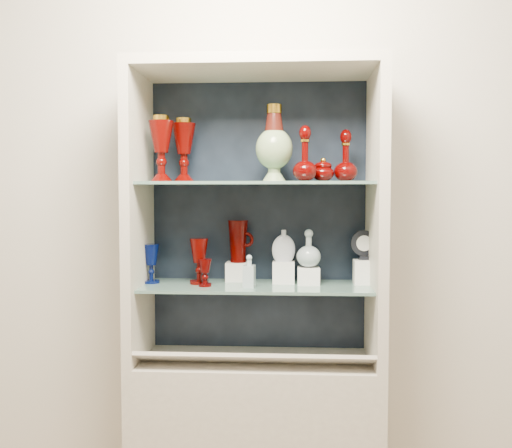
# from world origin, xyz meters

# --- Properties ---
(wall_back) EXTENTS (3.50, 0.02, 2.80)m
(wall_back) POSITION_xyz_m (0.00, 1.75, 1.40)
(wall_back) COLOR beige
(wall_back) RESTS_ON ground
(cabinet_base) EXTENTS (1.00, 0.40, 0.75)m
(cabinet_base) POSITION_xyz_m (0.00, 1.53, 0.38)
(cabinet_base) COLOR #B8AE9B
(cabinet_base) RESTS_ON ground
(cabinet_back_panel) EXTENTS (0.98, 0.02, 1.15)m
(cabinet_back_panel) POSITION_xyz_m (0.00, 1.72, 1.32)
(cabinet_back_panel) COLOR black
(cabinet_back_panel) RESTS_ON cabinet_base
(cabinet_side_left) EXTENTS (0.04, 0.40, 1.15)m
(cabinet_side_left) POSITION_xyz_m (-0.48, 1.53, 1.32)
(cabinet_side_left) COLOR #B8AE9B
(cabinet_side_left) RESTS_ON cabinet_base
(cabinet_side_right) EXTENTS (0.04, 0.40, 1.15)m
(cabinet_side_right) POSITION_xyz_m (0.48, 1.53, 1.32)
(cabinet_side_right) COLOR #B8AE9B
(cabinet_side_right) RESTS_ON cabinet_base
(cabinet_top_cap) EXTENTS (1.00, 0.40, 0.04)m
(cabinet_top_cap) POSITION_xyz_m (0.00, 1.53, 1.92)
(cabinet_top_cap) COLOR #B8AE9B
(cabinet_top_cap) RESTS_ON cabinet_side_left
(shelf_lower) EXTENTS (0.92, 0.34, 0.01)m
(shelf_lower) POSITION_xyz_m (0.00, 1.55, 1.04)
(shelf_lower) COLOR slate
(shelf_lower) RESTS_ON cabinet_side_left
(shelf_upper) EXTENTS (0.92, 0.34, 0.01)m
(shelf_upper) POSITION_xyz_m (0.00, 1.55, 1.46)
(shelf_upper) COLOR slate
(shelf_upper) RESTS_ON cabinet_side_left
(label_ledge) EXTENTS (0.92, 0.17, 0.09)m
(label_ledge) POSITION_xyz_m (0.00, 1.42, 0.78)
(label_ledge) COLOR #B8AE9B
(label_ledge) RESTS_ON cabinet_base
(label_card_0) EXTENTS (0.10, 0.06, 0.03)m
(label_card_0) POSITION_xyz_m (0.03, 1.42, 0.80)
(label_card_0) COLOR white
(label_card_0) RESTS_ON label_ledge
(label_card_1) EXTENTS (0.10, 0.06, 0.03)m
(label_card_1) POSITION_xyz_m (0.33, 1.42, 0.80)
(label_card_1) COLOR white
(label_card_1) RESTS_ON label_ledge
(pedestal_lamp_left) EXTENTS (0.13, 0.13, 0.27)m
(pedestal_lamp_left) POSITION_xyz_m (-0.31, 1.61, 1.60)
(pedestal_lamp_left) COLOR #4F0300
(pedestal_lamp_left) RESTS_ON shelf_upper
(pedestal_lamp_right) EXTENTS (0.13, 0.13, 0.27)m
(pedestal_lamp_right) POSITION_xyz_m (-0.38, 1.52, 1.60)
(pedestal_lamp_right) COLOR #4F0300
(pedestal_lamp_right) RESTS_ON shelf_upper
(enamel_urn) EXTENTS (0.16, 0.16, 0.30)m
(enamel_urn) POSITION_xyz_m (0.07, 1.52, 1.62)
(enamel_urn) COLOR #09401F
(enamel_urn) RESTS_ON shelf_upper
(ruby_decanter_a) EXTENTS (0.11, 0.11, 0.24)m
(ruby_decanter_a) POSITION_xyz_m (0.19, 1.49, 1.59)
(ruby_decanter_a) COLOR #440100
(ruby_decanter_a) RESTS_ON shelf_upper
(ruby_decanter_b) EXTENTS (0.13, 0.13, 0.22)m
(ruby_decanter_b) POSITION_xyz_m (0.36, 1.58, 1.58)
(ruby_decanter_b) COLOR #440100
(ruby_decanter_b) RESTS_ON shelf_upper
(lidded_bowl) EXTENTS (0.10, 0.10, 0.10)m
(lidded_bowl) POSITION_xyz_m (0.27, 1.55, 1.52)
(lidded_bowl) COLOR #440100
(lidded_bowl) RESTS_ON shelf_upper
(cobalt_goblet) EXTENTS (0.09, 0.09, 0.16)m
(cobalt_goblet) POSITION_xyz_m (-0.44, 1.57, 1.13)
(cobalt_goblet) COLOR #030D42
(cobalt_goblet) RESTS_ON shelf_lower
(ruby_goblet_tall) EXTENTS (0.09, 0.09, 0.19)m
(ruby_goblet_tall) POSITION_xyz_m (-0.24, 1.56, 1.14)
(ruby_goblet_tall) COLOR #4F0300
(ruby_goblet_tall) RESTS_ON shelf_lower
(ruby_goblet_small) EXTENTS (0.07, 0.07, 0.11)m
(ruby_goblet_small) POSITION_xyz_m (-0.20, 1.50, 1.11)
(ruby_goblet_small) COLOR #440100
(ruby_goblet_small) RESTS_ON shelf_lower
(riser_ruby_pitcher) EXTENTS (0.10, 0.10, 0.08)m
(riser_ruby_pitcher) POSITION_xyz_m (-0.08, 1.65, 1.09)
(riser_ruby_pitcher) COLOR silver
(riser_ruby_pitcher) RESTS_ON shelf_lower
(ruby_pitcher) EXTENTS (0.16, 0.13, 0.18)m
(ruby_pitcher) POSITION_xyz_m (-0.08, 1.65, 1.22)
(ruby_pitcher) COLOR #4F0300
(ruby_pitcher) RESTS_ON riser_ruby_pitcher
(clear_square_bottle) EXTENTS (0.05, 0.05, 0.13)m
(clear_square_bottle) POSITION_xyz_m (-0.02, 1.49, 1.11)
(clear_square_bottle) COLOR #8FA2A7
(clear_square_bottle) RESTS_ON shelf_lower
(riser_flat_flask) EXTENTS (0.09, 0.09, 0.09)m
(riser_flat_flask) POSITION_xyz_m (0.11, 1.60, 1.09)
(riser_flat_flask) COLOR silver
(riser_flat_flask) RESTS_ON shelf_lower
(flat_flask) EXTENTS (0.10, 0.05, 0.14)m
(flat_flask) POSITION_xyz_m (0.11, 1.60, 1.21)
(flat_flask) COLOR silver
(flat_flask) RESTS_ON riser_flat_flask
(riser_clear_round_decanter) EXTENTS (0.09, 0.09, 0.07)m
(riser_clear_round_decanter) POSITION_xyz_m (0.21, 1.58, 1.08)
(riser_clear_round_decanter) COLOR silver
(riser_clear_round_decanter) RESTS_ON shelf_lower
(clear_round_decanter) EXTENTS (0.13, 0.13, 0.15)m
(clear_round_decanter) POSITION_xyz_m (0.21, 1.58, 1.19)
(clear_round_decanter) COLOR #8FA2A7
(clear_round_decanter) RESTS_ON riser_clear_round_decanter
(riser_cameo_medallion) EXTENTS (0.08, 0.08, 0.10)m
(riser_cameo_medallion) POSITION_xyz_m (0.44, 1.60, 1.10)
(riser_cameo_medallion) COLOR silver
(riser_cameo_medallion) RESTS_ON shelf_lower
(cameo_medallion) EXTENTS (0.11, 0.05, 0.13)m
(cameo_medallion) POSITION_xyz_m (0.44, 1.60, 1.21)
(cameo_medallion) COLOR black
(cameo_medallion) RESTS_ON riser_cameo_medallion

